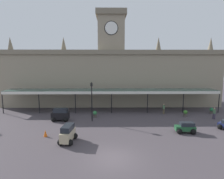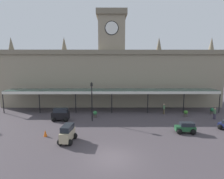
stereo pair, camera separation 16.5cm
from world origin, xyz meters
TOP-DOWN VIEW (x-y plane):
  - ground_plane at (0.00, 0.00)m, footprint 140.00×140.00m
  - station_building at (0.00, 21.62)m, footprint 40.35×7.07m
  - entrance_canopy at (0.00, 15.87)m, footprint 35.09×3.26m
  - car_beige_van at (-4.62, 3.43)m, footprint 1.76×2.49m
  - car_black_van at (-7.22, 10.54)m, footprint 2.44×1.66m
  - car_green_estate at (8.51, 5.80)m, footprint 2.31×1.65m
  - pedestrian_beside_cars at (14.84, 11.14)m, footprint 0.34×0.36m
  - pedestrian_crossing_forecourt at (8.29, 13.88)m, footprint 0.34×0.38m
  - victorian_lamppost at (-2.76, 10.28)m, footprint 0.30×0.30m
  - traffic_cone at (-7.42, 4.88)m, footprint 0.40×0.40m
  - planter_by_canopy at (-2.51, 12.25)m, footprint 0.60×0.60m
  - planter_forecourt_centre at (16.03, 14.01)m, footprint 0.60×0.60m
  - planter_near_kerb at (11.21, 12.50)m, footprint 0.60×0.60m

SIDE VIEW (x-z plane):
  - ground_plane at x=0.00m, z-range 0.00..0.00m
  - traffic_cone at x=-7.42m, z-range 0.00..0.74m
  - planter_by_canopy at x=-2.51m, z-range 0.01..0.97m
  - planter_forecourt_centre at x=16.03m, z-range 0.01..0.97m
  - planter_near_kerb at x=11.21m, z-range 0.01..0.97m
  - car_green_estate at x=8.51m, z-range -0.07..1.20m
  - car_beige_van at x=-4.62m, z-range -0.08..1.69m
  - car_black_van at x=-7.22m, z-range -0.08..1.69m
  - pedestrian_beside_cars at x=14.84m, z-range 0.07..1.74m
  - pedestrian_crossing_forecourt at x=8.29m, z-range 0.07..1.74m
  - victorian_lamppost at x=-2.76m, z-range 0.63..6.13m
  - entrance_canopy at x=0.00m, z-range 1.67..5.31m
  - station_building at x=0.00m, z-range -3.03..14.46m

